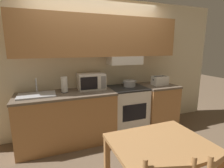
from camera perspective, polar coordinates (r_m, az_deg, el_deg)
name	(u,v)px	position (r m, az deg, el deg)	size (l,w,h in m)	color
ground_plane	(100,128)	(3.79, -4.01, -14.04)	(16.00, 16.00, 0.00)	brown
wall_back	(100,53)	(3.34, -3.85, 10.17)	(5.38, 0.38, 2.55)	beige
lower_counter_main	(67,118)	(3.18, -14.39, -10.76)	(1.63, 0.69, 0.90)	#B27A47
lower_counter_right_stub	(157,106)	(3.82, 14.43, -6.82)	(0.68, 0.69, 0.90)	#B27A47
stove_range	(127,109)	(3.50, 4.95, -8.25)	(0.68, 0.63, 0.90)	white
cooking_pot	(129,83)	(3.43, 5.70, 0.26)	(0.33, 0.25, 0.12)	#B7BABF
microwave	(91,81)	(3.23, -6.83, 0.89)	(0.48, 0.34, 0.29)	white
toaster	(160,80)	(3.68, 15.31, 1.12)	(0.31, 0.21, 0.18)	white
sink_basin	(37,95)	(3.02, -23.38, -3.24)	(0.57, 0.38, 0.26)	#B7BABF
paper_towel_roll	(64,85)	(3.07, -15.31, -0.21)	(0.12, 0.12, 0.27)	black
dining_table	(160,154)	(1.89, 15.29, -21.14)	(0.93, 0.74, 0.76)	#B27F4C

